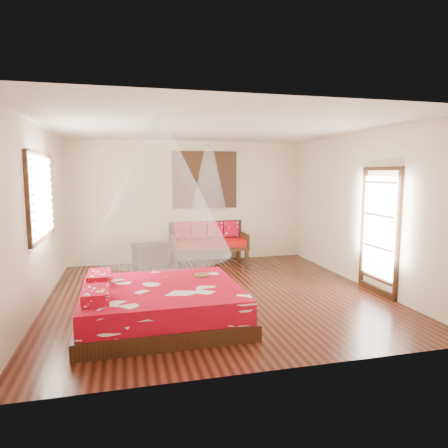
# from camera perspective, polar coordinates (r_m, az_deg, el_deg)

# --- Properties ---
(room) EXTENTS (5.54, 5.54, 2.84)m
(room) POSITION_cam_1_polar(r_m,az_deg,el_deg) (6.65, -1.26, 1.63)
(room) COLOR black
(room) RESTS_ON ground
(bed) EXTENTS (2.25, 2.04, 0.65)m
(bed) POSITION_cam_1_polar(r_m,az_deg,el_deg) (5.70, -9.08, -11.21)
(bed) COLOR black
(bed) RESTS_ON floor
(daybed) EXTENTS (1.73, 0.77, 0.94)m
(daybed) POSITION_cam_1_polar(r_m,az_deg,el_deg) (9.15, -2.29, -2.39)
(daybed) COLOR black
(daybed) RESTS_ON floor
(storage_chest) EXTENTS (0.83, 0.72, 0.49)m
(storage_chest) POSITION_cam_1_polar(r_m,az_deg,el_deg) (9.10, -10.53, -4.31)
(storage_chest) COLOR black
(storage_chest) RESTS_ON floor
(shutter_panel) EXTENTS (1.52, 0.06, 1.32)m
(shutter_panel) POSITION_cam_1_polar(r_m,az_deg,el_deg) (9.35, -2.76, 6.31)
(shutter_panel) COLOR black
(shutter_panel) RESTS_ON wall_back
(window_left) EXTENTS (0.10, 1.74, 1.34)m
(window_left) POSITION_cam_1_polar(r_m,az_deg,el_deg) (6.78, -24.66, 3.63)
(window_left) COLOR black
(window_left) RESTS_ON wall_left
(glazed_door) EXTENTS (0.08, 1.02, 2.16)m
(glazed_door) POSITION_cam_1_polar(r_m,az_deg,el_deg) (7.26, 21.29, -1.02)
(glazed_door) COLOR black
(glazed_door) RESTS_ON floor
(wine_tray) EXTENTS (0.24, 0.24, 0.20)m
(wine_tray) POSITION_cam_1_polar(r_m,az_deg,el_deg) (6.09, -3.17, -7.00)
(wine_tray) COLOR brown
(wine_tray) RESTS_ON bed
(mosquito_net_main) EXTENTS (1.94, 1.94, 1.80)m
(mosquito_net_main) POSITION_cam_1_polar(r_m,az_deg,el_deg) (5.42, -9.19, 5.05)
(mosquito_net_main) COLOR white
(mosquito_net_main) RESTS_ON ceiling
(mosquito_net_daybed) EXTENTS (0.79, 0.79, 1.50)m
(mosquito_net_daybed) POSITION_cam_1_polar(r_m,az_deg,el_deg) (8.89, -2.17, 6.91)
(mosquito_net_daybed) COLOR white
(mosquito_net_daybed) RESTS_ON ceiling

